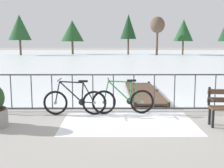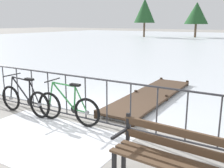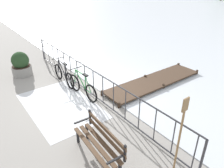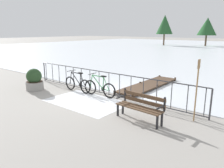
{
  "view_description": "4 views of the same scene",
  "coord_description": "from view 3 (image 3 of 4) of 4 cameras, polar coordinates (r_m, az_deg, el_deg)",
  "views": [
    {
      "loc": [
        -0.38,
        -7.91,
        1.97
      ],
      "look_at": [
        -0.33,
        -0.2,
        0.82
      ],
      "focal_mm": 45.75,
      "sensor_mm": 36.0,
      "label": 1
    },
    {
      "loc": [
        3.76,
        -4.57,
        2.26
      ],
      "look_at": [
        0.85,
        0.23,
        0.92
      ],
      "focal_mm": 41.86,
      "sensor_mm": 36.0,
      "label": 2
    },
    {
      "loc": [
        5.96,
        -3.44,
        3.97
      ],
      "look_at": [
        0.85,
        0.39,
        0.65
      ],
      "focal_mm": 34.3,
      "sensor_mm": 36.0,
      "label": 3
    },
    {
      "loc": [
        6.18,
        -7.07,
        2.82
      ],
      "look_at": [
        0.9,
        -0.55,
        0.75
      ],
      "focal_mm": 34.92,
      "sensor_mm": 36.0,
      "label": 4
    }
  ],
  "objects": [
    {
      "name": "bicycle_near_railing",
      "position": [
        8.69,
        -12.72,
        2.29
      ],
      "size": [
        1.71,
        0.52,
        0.97
      ],
      "color": "black",
      "rests_on": "ground"
    },
    {
      "name": "park_bench",
      "position": [
        5.14,
        -3.2,
        -14.84
      ],
      "size": [
        1.63,
        0.57,
        0.89
      ],
      "color": "brown",
      "rests_on": "ground"
    },
    {
      "name": "oar_upright",
      "position": [
        4.53,
        17.65,
        -12.75
      ],
      "size": [
        0.04,
        0.16,
        1.98
      ],
      "color": "#937047",
      "rests_on": "ground"
    },
    {
      "name": "planter_with_shrub",
      "position": [
        9.98,
        -23.09,
        4.76
      ],
      "size": [
        0.82,
        0.82,
        1.04
      ],
      "color": "gray",
      "rests_on": "ground"
    },
    {
      "name": "snow_patch",
      "position": [
        7.45,
        -13.59,
        -5.55
      ],
      "size": [
        3.22,
        2.04,
        0.01
      ],
      "primitive_type": "cube",
      "color": "white",
      "rests_on": "ground"
    },
    {
      "name": "bicycle_second",
      "position": [
        7.67,
        -7.85,
        -0.79
      ],
      "size": [
        1.71,
        0.52,
        0.97
      ],
      "color": "black",
      "rests_on": "ground"
    },
    {
      "name": "wooden_dock",
      "position": [
        8.71,
        11.11,
        0.72
      ],
      "size": [
        1.1,
        4.46,
        0.2
      ],
      "color": "#4C3828",
      "rests_on": "ground"
    },
    {
      "name": "ground_plane",
      "position": [
        7.94,
        -5.92,
        -2.66
      ],
      "size": [
        160.0,
        160.0,
        0.0
      ],
      "primitive_type": "plane",
      "color": "#9E9991"
    },
    {
      "name": "railing_fence",
      "position": [
        7.68,
        -6.12,
        0.96
      ],
      "size": [
        9.06,
        0.06,
        1.07
      ],
      "color": "#38383D",
      "rests_on": "ground"
    }
  ]
}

